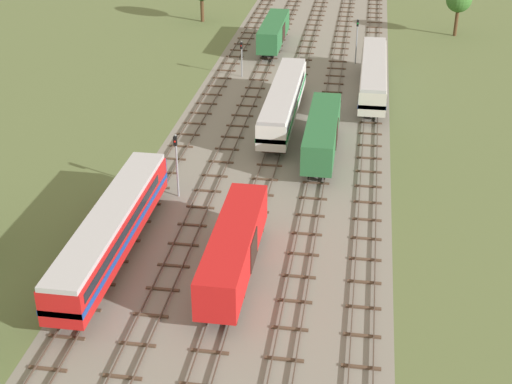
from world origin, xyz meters
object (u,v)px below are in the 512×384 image
object	(u,v)px
diesel_railcar_centre_right_far	(373,73)
signal_post_mid	(176,158)
signal_post_nearest	(357,36)
signal_post_near	(242,54)
freight_boxcar_centre_left_nearest	(234,247)
diesel_railcar_far_left_near	(112,228)
freight_boxcar_centre_mid	(322,132)
diesel_railcar_centre_left_midfar	(283,100)
freight_boxcar_left_farther	(274,31)

from	to	relation	value
diesel_railcar_centre_right_far	signal_post_mid	distance (m)	32.58
signal_post_nearest	signal_post_near	xyz separation A→B (m)	(-13.87, -7.45, -0.81)
freight_boxcar_centre_left_nearest	signal_post_nearest	xyz separation A→B (m)	(6.93, 51.08, 1.28)
diesel_railcar_far_left_near	freight_boxcar_centre_mid	world-z (taller)	diesel_railcar_far_left_near
diesel_railcar_centre_left_midfar	signal_post_mid	size ratio (longest dim) A/B	3.55
freight_boxcar_centre_left_nearest	diesel_railcar_far_left_near	bearing A→B (deg)	173.80
freight_boxcar_centre_left_nearest	diesel_railcar_centre_left_midfar	size ratio (longest dim) A/B	0.68
signal_post_mid	signal_post_nearest	bearing A→B (deg)	70.80
diesel_railcar_centre_left_midfar	signal_post_mid	xyz separation A→B (m)	(-6.93, -17.93, 1.05)
signal_post_nearest	signal_post_mid	world-z (taller)	signal_post_nearest
freight_boxcar_left_farther	signal_post_near	world-z (taller)	signal_post_near
freight_boxcar_centre_left_nearest	freight_boxcar_left_farther	xyz separation A→B (m)	(-4.62, 56.36, 0.00)
diesel_railcar_centre_right_far	signal_post_mid	size ratio (longest dim) A/B	3.55
freight_boxcar_centre_mid	diesel_railcar_centre_left_midfar	xyz separation A→B (m)	(-4.63, 7.59, 0.15)
freight_boxcar_left_farther	freight_boxcar_centre_left_nearest	bearing A→B (deg)	-85.31
freight_boxcar_centre_left_nearest	diesel_railcar_centre_right_far	distance (m)	40.59
signal_post_near	signal_post_mid	size ratio (longest dim) A/B	0.78
freight_boxcar_centre_left_nearest	diesel_railcar_centre_left_midfar	bearing A→B (deg)	90.01
diesel_railcar_far_left_near	freight_boxcar_centre_mid	bearing A→B (deg)	56.05
freight_boxcar_centre_mid	diesel_railcar_centre_right_far	distance (m)	18.51
freight_boxcar_left_farther	signal_post_nearest	world-z (taller)	signal_post_nearest
signal_post_near	signal_post_mid	world-z (taller)	signal_post_mid
signal_post_mid	diesel_railcar_centre_right_far	bearing A→B (deg)	60.22
diesel_railcar_far_left_near	signal_post_mid	bearing A→B (deg)	77.30
diesel_railcar_far_left_near	diesel_railcar_centre_right_far	world-z (taller)	same
signal_post_nearest	freight_boxcar_centre_mid	bearing A→B (deg)	-94.47
freight_boxcar_left_farther	diesel_railcar_centre_right_far	bearing A→B (deg)	-50.53
diesel_railcar_centre_right_far	signal_post_near	size ratio (longest dim) A/B	4.54
diesel_railcar_centre_right_far	signal_post_near	xyz separation A→B (m)	(-16.18, 4.10, 0.32)
freight_boxcar_centre_left_nearest	diesel_railcar_centre_left_midfar	distance (m)	29.19
diesel_railcar_centre_left_midfar	signal_post_mid	distance (m)	19.26
diesel_railcar_centre_left_midfar	freight_boxcar_left_farther	world-z (taller)	diesel_railcar_centre_left_midfar
freight_boxcar_centre_left_nearest	signal_post_mid	xyz separation A→B (m)	(-6.94, 11.26, 1.20)
diesel_railcar_centre_right_far	signal_post_nearest	distance (m)	11.83
freight_boxcar_centre_mid	signal_post_nearest	bearing A→B (deg)	85.53
diesel_railcar_centre_left_midfar	signal_post_near	bearing A→B (deg)	115.66
diesel_railcar_centre_right_far	signal_post_near	world-z (taller)	signal_post_near
diesel_railcar_far_left_near	signal_post_nearest	world-z (taller)	signal_post_nearest
freight_boxcar_centre_mid	freight_boxcar_centre_left_nearest	bearing A→B (deg)	-102.07
diesel_railcar_centre_left_midfar	signal_post_mid	world-z (taller)	signal_post_mid
freight_boxcar_centre_mid	diesel_railcar_centre_right_far	bearing A→B (deg)	75.56
signal_post_nearest	signal_post_mid	distance (m)	42.16
freight_boxcar_left_farther	signal_post_mid	bearing A→B (deg)	-92.94
freight_boxcar_left_farther	signal_post_mid	xyz separation A→B (m)	(-2.32, -45.10, 1.20)
diesel_railcar_centre_right_far	freight_boxcar_left_farther	world-z (taller)	diesel_railcar_centre_right_far
diesel_railcar_centre_left_midfar	diesel_railcar_centre_right_far	world-z (taller)	same
freight_boxcar_centre_mid	signal_post_mid	world-z (taller)	signal_post_mid
freight_boxcar_centre_mid	signal_post_nearest	size ratio (longest dim) A/B	2.36
diesel_railcar_centre_left_midfar	signal_post_mid	bearing A→B (deg)	-111.14
diesel_railcar_centre_left_midfar	signal_post_near	world-z (taller)	signal_post_near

